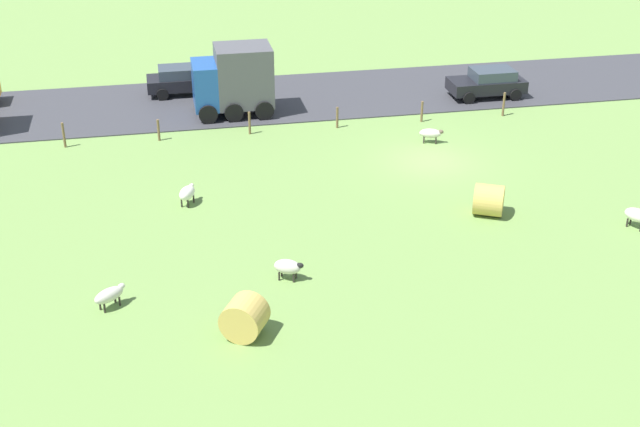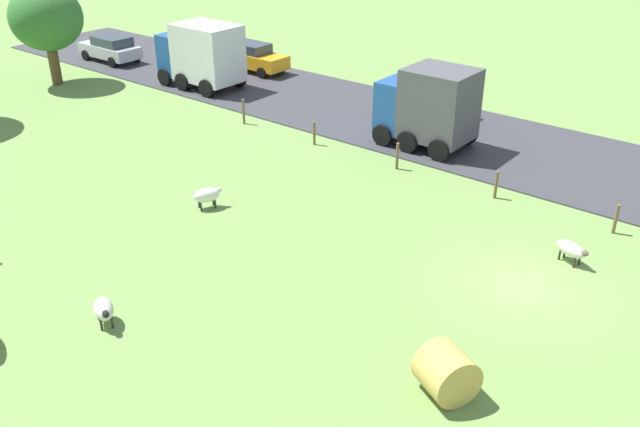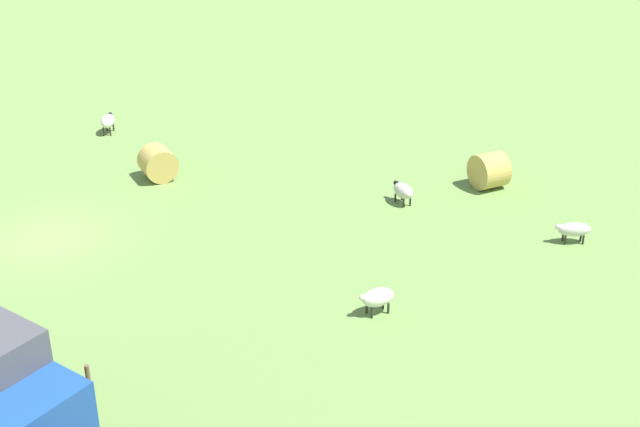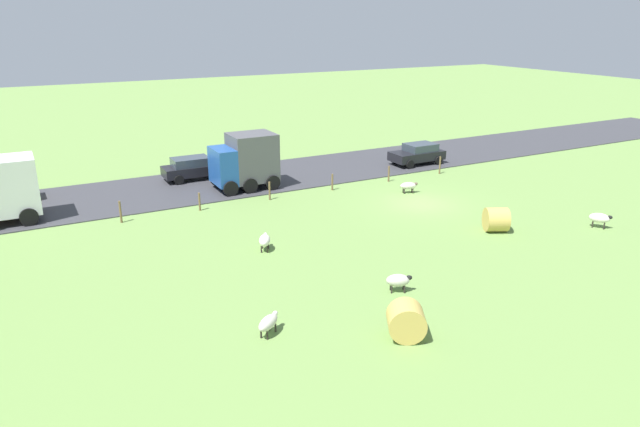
{
  "view_description": "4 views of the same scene",
  "coord_description": "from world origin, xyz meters",
  "px_view_note": "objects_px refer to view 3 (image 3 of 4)",
  "views": [
    {
      "loc": [
        -34.25,
        12.02,
        15.39
      ],
      "look_at": [
        -6.92,
        6.57,
        1.38
      ],
      "focal_mm": 47.79,
      "sensor_mm": 36.0,
      "label": 1
    },
    {
      "loc": [
        -17.27,
        -6.06,
        11.34
      ],
      "look_at": [
        -2.88,
        5.46,
        1.83
      ],
      "focal_mm": 38.18,
      "sensor_mm": 36.0,
      "label": 2
    },
    {
      "loc": [
        15.6,
        21.9,
        13.37
      ],
      "look_at": [
        -3.85,
        8.17,
        1.69
      ],
      "focal_mm": 48.84,
      "sensor_mm": 36.0,
      "label": 3
    },
    {
      "loc": [
        -26.48,
        21.12,
        10.72
      ],
      "look_at": [
        -3.03,
        8.54,
        1.66
      ],
      "focal_mm": 32.55,
      "sensor_mm": 36.0,
      "label": 4
    }
  ],
  "objects_px": {
    "hay_bale_0": "(158,163)",
    "sheep_4": "(377,297)",
    "sheep_0": "(403,191)",
    "hay_bale_1": "(489,171)",
    "sheep_1": "(108,121)",
    "sheep_2": "(574,229)"
  },
  "relations": [
    {
      "from": "sheep_4",
      "to": "hay_bale_0",
      "type": "relative_size",
      "value": 0.88
    },
    {
      "from": "sheep_4",
      "to": "hay_bale_0",
      "type": "distance_m",
      "value": 12.21
    },
    {
      "from": "sheep_0",
      "to": "sheep_1",
      "type": "distance_m",
      "value": 13.96
    },
    {
      "from": "sheep_2",
      "to": "sheep_1",
      "type": "bearing_deg",
      "value": -84.88
    },
    {
      "from": "sheep_1",
      "to": "hay_bale_1",
      "type": "distance_m",
      "value": 16.34
    },
    {
      "from": "sheep_0",
      "to": "hay_bale_1",
      "type": "relative_size",
      "value": 0.84
    },
    {
      "from": "sheep_2",
      "to": "hay_bale_1",
      "type": "bearing_deg",
      "value": -120.55
    },
    {
      "from": "hay_bale_1",
      "to": "sheep_1",
      "type": "bearing_deg",
      "value": -74.93
    },
    {
      "from": "sheep_1",
      "to": "hay_bale_1",
      "type": "relative_size",
      "value": 0.87
    },
    {
      "from": "sheep_0",
      "to": "hay_bale_1",
      "type": "xyz_separation_m",
      "value": [
        -3.09,
        1.87,
        0.16
      ]
    },
    {
      "from": "sheep_4",
      "to": "hay_bale_0",
      "type": "bearing_deg",
      "value": -105.49
    },
    {
      "from": "hay_bale_1",
      "to": "hay_bale_0",
      "type": "bearing_deg",
      "value": -58.38
    },
    {
      "from": "sheep_1",
      "to": "sheep_4",
      "type": "relative_size",
      "value": 1.02
    },
    {
      "from": "sheep_4",
      "to": "sheep_0",
      "type": "bearing_deg",
      "value": -155.27
    },
    {
      "from": "sheep_0",
      "to": "sheep_2",
      "type": "xyz_separation_m",
      "value": [
        -0.62,
        6.04,
        -0.02
      ]
    },
    {
      "from": "sheep_4",
      "to": "hay_bale_1",
      "type": "xyz_separation_m",
      "value": [
        -9.76,
        -1.21,
        0.14
      ]
    },
    {
      "from": "sheep_0",
      "to": "hay_bale_0",
      "type": "height_order",
      "value": "hay_bale_0"
    },
    {
      "from": "sheep_2",
      "to": "hay_bale_1",
      "type": "distance_m",
      "value": 4.85
    },
    {
      "from": "sheep_2",
      "to": "hay_bale_0",
      "type": "relative_size",
      "value": 0.9
    },
    {
      "from": "sheep_1",
      "to": "hay_bale_1",
      "type": "xyz_separation_m",
      "value": [
        -4.25,
        15.78,
        0.12
      ]
    },
    {
      "from": "sheep_2",
      "to": "sheep_0",
      "type": "bearing_deg",
      "value": -84.09
    },
    {
      "from": "hay_bale_0",
      "to": "sheep_4",
      "type": "bearing_deg",
      "value": 74.51
    }
  ]
}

